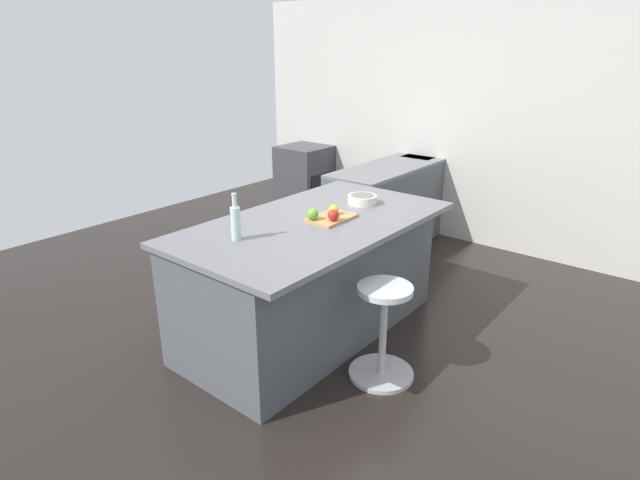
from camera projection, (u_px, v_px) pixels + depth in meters
name	position (u px, v px, depth m)	size (l,w,h in m)	color
ground_plane	(293.00, 325.00, 4.14)	(7.11, 7.11, 0.00)	black
interior_partition_left	(457.00, 122.00, 5.65)	(0.12, 5.40, 2.64)	beige
sink_cabinet	(407.00, 198.00, 5.93)	(2.42, 0.60, 1.19)	#4C5156
oven_range	(305.00, 179.00, 6.85)	(0.60, 0.61, 0.88)	#38383D
kitchen_island	(310.00, 276.00, 3.90)	(2.10, 1.16, 0.92)	#4C5156
stool_by_window	(383.00, 335.00, 3.39)	(0.44, 0.44, 0.67)	#B7B7BC
cutting_board	(331.00, 218.00, 3.74)	(0.36, 0.24, 0.02)	tan
apple_yellow	(334.00, 210.00, 3.77)	(0.07, 0.07, 0.07)	gold
apple_red	(333.00, 215.00, 3.63)	(0.08, 0.08, 0.08)	red
apple_green	(313.00, 214.00, 3.66)	(0.08, 0.08, 0.08)	#609E2D
water_bottle	(236.00, 222.00, 3.30)	(0.06, 0.06, 0.31)	silver
fruit_bowl	(362.00, 199.00, 4.09)	(0.23, 0.23, 0.07)	silver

